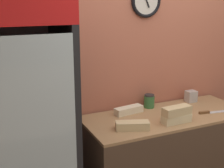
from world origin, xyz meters
name	(u,v)px	position (x,y,z in m)	size (l,w,h in m)	color
wall_back	(148,61)	(0.00, 1.27, 1.35)	(5.20, 0.09, 2.70)	#B7664C
prep_counter	(166,157)	(0.00, 0.89, 0.45)	(1.62, 0.67, 0.90)	#4C3828
beverage_cooler	(27,118)	(-1.31, 0.91, 1.08)	(0.62, 0.72, 1.99)	black
sandwich_stack_bottom	(176,119)	(-0.05, 0.69, 0.94)	(0.27, 0.10, 0.08)	beige
sandwich_stack_middle	(177,111)	(-0.05, 0.69, 1.02)	(0.28, 0.12, 0.08)	tan
sandwich_flat_left	(129,110)	(-0.32, 1.08, 0.94)	(0.30, 0.13, 0.07)	beige
sandwich_flat_right	(132,126)	(-0.47, 0.72, 0.94)	(0.30, 0.19, 0.07)	tan
chefs_knife	(210,112)	(0.40, 0.76, 0.91)	(0.33, 0.08, 0.02)	silver
condiment_jar	(149,101)	(-0.05, 1.14, 0.97)	(0.11, 0.11, 0.14)	#336B38
napkin_dispenser	(191,96)	(0.45, 1.11, 0.96)	(0.11, 0.09, 0.12)	#B7B2AD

